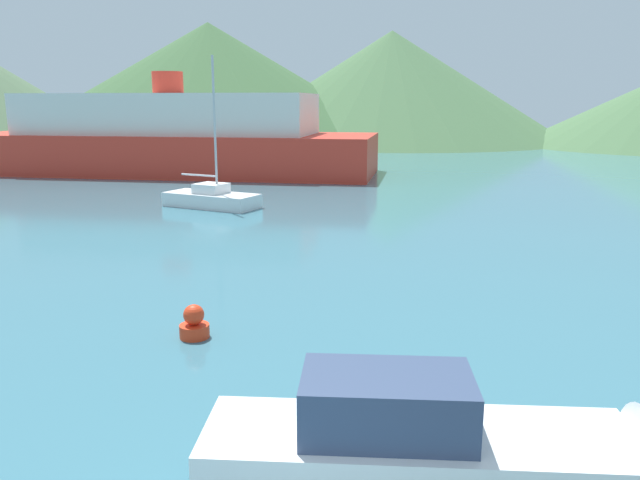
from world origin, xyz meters
The scene contains 6 objects.
motorboat_near centered at (2.49, 3.27, 0.49)m, with size 7.43×2.30×2.09m.
sailboat_inner centered at (-4.96, 27.36, 0.49)m, with size 5.35×4.08×7.61m.
ferry_distant centered at (-10.55, 43.26, 2.62)m, with size 31.99×14.42×7.55m.
buoy_marker centered at (-2.41, 8.96, 0.33)m, with size 0.69×0.69×0.80m.
hill_central centered at (-14.00, 83.65, 7.91)m, with size 55.14×55.14×15.83m.
hill_east centered at (11.27, 86.04, 7.52)m, with size 48.79×48.79×15.04m.
Camera 1 is at (0.40, -4.76, 5.38)m, focal length 35.00 mm.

